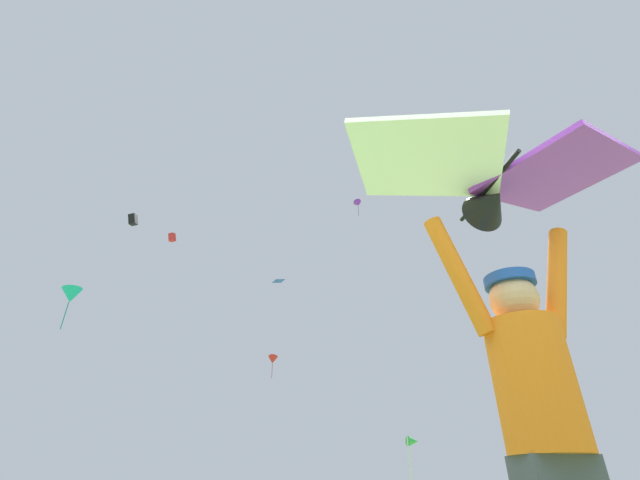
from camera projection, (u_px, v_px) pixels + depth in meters
name	position (u px, v px, depth m)	size (l,w,h in m)	color
kite_flyer_person	(544.00, 424.00, 1.80)	(0.81, 0.39, 1.92)	#424751
held_stunt_kite	(492.00, 177.00, 2.36)	(1.71, 1.02, 0.40)	black
distant_kite_purple_mid_right	(358.00, 204.00, 36.05)	(0.94, 1.02, 1.63)	purple
distant_kite_red_high_left	(172.00, 237.00, 35.10)	(0.72, 0.70, 0.78)	red
distant_kite_teal_mid_left	(71.00, 295.00, 28.43)	(1.64, 1.57, 2.88)	#19B2AD
distant_kite_red_overhead_distant	(273.00, 360.00, 34.19)	(1.14, 1.19, 1.82)	red
distant_kite_blue_low_left	(278.00, 281.00, 22.83)	(0.76, 0.78, 0.24)	blue
distant_kite_black_far_center	(133.00, 220.00, 33.33)	(0.86, 0.78, 1.00)	black
marker_flag	(413.00, 447.00, 10.23)	(0.30, 0.24, 1.77)	silver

